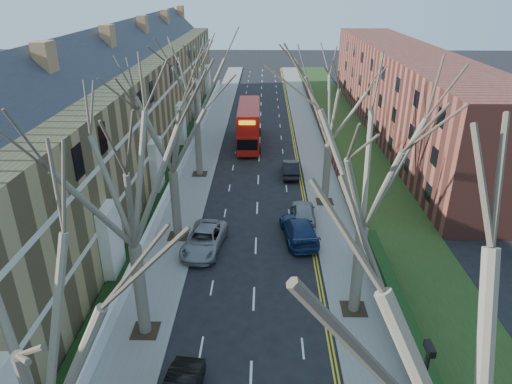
{
  "coord_description": "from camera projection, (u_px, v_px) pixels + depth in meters",
  "views": [
    {
      "loc": [
        0.55,
        -12.88,
        16.97
      ],
      "look_at": [
        -0.05,
        18.61,
        2.54
      ],
      "focal_mm": 32.0,
      "sensor_mm": 36.0,
      "label": 1
    }
  ],
  "objects": [
    {
      "name": "tree_left_mid",
      "position": [
        124.0,
        166.0,
        20.35
      ],
      "size": [
        10.5,
        10.5,
        14.71
      ],
      "color": "brown",
      "rests_on": "ground"
    },
    {
      "name": "flats_right",
      "position": [
        403.0,
        92.0,
        55.49
      ],
      "size": [
        13.97,
        54.0,
        10.0
      ],
      "color": "brown",
      "rests_on": "ground"
    },
    {
      "name": "terrace_left",
      "position": [
        121.0,
        111.0,
        44.89
      ],
      "size": [
        9.7,
        78.0,
        13.6
      ],
      "color": "#9A844E",
      "rests_on": "ground"
    },
    {
      "name": "tree_left_dist",
      "position": [
        194.0,
        75.0,
        40.35
      ],
      "size": [
        10.5,
        10.5,
        14.71
      ],
      "color": "brown",
      "rests_on": "ground"
    },
    {
      "name": "car_left_far",
      "position": [
        204.0,
        240.0,
        31.69
      ],
      "size": [
        3.14,
        5.61,
        1.48
      ],
      "primitive_type": "imported",
      "rotation": [
        0.0,
        0.0,
        -0.13
      ],
      "color": "gray",
      "rests_on": "ground"
    },
    {
      "name": "grass_verge_right",
      "position": [
        348.0,
        139.0,
        53.99
      ],
      "size": [
        6.0,
        102.0,
        0.06
      ],
      "color": "#1E3413",
      "rests_on": "ground"
    },
    {
      "name": "front_wall_left",
      "position": [
        184.0,
        158.0,
        46.83
      ],
      "size": [
        0.3,
        78.0,
        1.0
      ],
      "color": "white",
      "rests_on": "ground"
    },
    {
      "name": "car_right_mid",
      "position": [
        303.0,
        213.0,
        35.29
      ],
      "size": [
        1.97,
        4.65,
        1.57
      ],
      "primitive_type": "imported",
      "rotation": [
        0.0,
        0.0,
        3.12
      ],
      "color": "gray",
      "rests_on": "ground"
    },
    {
      "name": "tree_right_mid",
      "position": [
        371.0,
        152.0,
        21.97
      ],
      "size": [
        10.5,
        10.5,
        14.71
      ],
      "color": "brown",
      "rests_on": "ground"
    },
    {
      "name": "tree_left_near",
      "position": [
        16.0,
        333.0,
        11.53
      ],
      "size": [
        9.8,
        9.8,
        13.73
      ],
      "color": "brown",
      "rests_on": "ground"
    },
    {
      "name": "double_decker_bus",
      "position": [
        249.0,
        126.0,
        51.97
      ],
      "size": [
        2.81,
        10.63,
        4.45
      ],
      "rotation": [
        0.0,
        0.0,
        3.15
      ],
      "color": "#B0140C",
      "rests_on": "ground"
    },
    {
      "name": "car_right_far",
      "position": [
        291.0,
        168.0,
        43.97
      ],
      "size": [
        1.64,
        4.46,
        1.46
      ],
      "primitive_type": "imported",
      "rotation": [
        0.0,
        0.0,
        3.12
      ],
      "color": "black",
      "rests_on": "ground"
    },
    {
      "name": "pavement_left",
      "position": [
        209.0,
        139.0,
        54.31
      ],
      "size": [
        3.0,
        102.0,
        0.12
      ],
      "primitive_type": "cube",
      "color": "slate",
      "rests_on": "ground"
    },
    {
      "name": "tree_left_far",
      "position": [
        168.0,
        114.0,
        29.58
      ],
      "size": [
        10.15,
        10.15,
        14.22
      ],
      "color": "brown",
      "rests_on": "ground"
    },
    {
      "name": "car_right_near",
      "position": [
        299.0,
        229.0,
        32.95
      ],
      "size": [
        2.89,
        5.69,
        1.58
      ],
      "primitive_type": "imported",
      "rotation": [
        0.0,
        0.0,
        3.27
      ],
      "color": "navy",
      "rests_on": "ground"
    },
    {
      "name": "wall_hedge_right",
      "position": [
        425.0,
        380.0,
        20.0
      ],
      "size": [
        0.7,
        24.0,
        1.8
      ],
      "color": "brown",
      "rests_on": "ground"
    },
    {
      "name": "pavement_right",
      "position": [
        310.0,
        140.0,
        54.1
      ],
      "size": [
        3.0,
        102.0,
        0.12
      ],
      "primitive_type": "cube",
      "color": "slate",
      "rests_on": "ground"
    },
    {
      "name": "tree_right_far",
      "position": [
        332.0,
        95.0,
        34.83
      ],
      "size": [
        10.15,
        10.15,
        14.22
      ],
      "color": "brown",
      "rests_on": "ground"
    }
  ]
}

